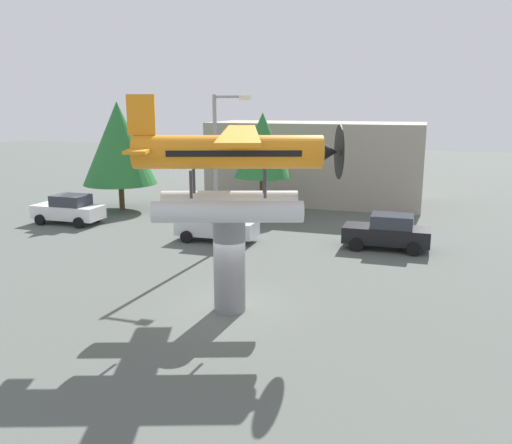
{
  "coord_description": "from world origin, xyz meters",
  "views": [
    {
      "loc": [
        6.19,
        -16.38,
        7.07
      ],
      "look_at": [
        0.0,
        3.0,
        2.53
      ],
      "focal_mm": 37.24,
      "sensor_mm": 36.0,
      "label": 1
    }
  ],
  "objects_px": {
    "car_near_white": "(69,209)",
    "streetlight_primary": "(219,163)",
    "floatplane_monument": "(232,167)",
    "tree_east": "(263,145)",
    "display_pedestal": "(229,264)",
    "car_mid_silver": "(218,225)",
    "car_far_black": "(388,232)",
    "tree_west": "(119,143)",
    "storefront_building": "(316,162)"
  },
  "relations": [
    {
      "from": "car_mid_silver",
      "to": "tree_east",
      "type": "distance_m",
      "value": 7.34
    },
    {
      "from": "storefront_building",
      "to": "tree_west",
      "type": "distance_m",
      "value": 14.05
    },
    {
      "from": "car_near_white",
      "to": "tree_east",
      "type": "xyz_separation_m",
      "value": [
        10.58,
        5.21,
        3.68
      ]
    },
    {
      "from": "display_pedestal",
      "to": "streetlight_primary",
      "type": "relative_size",
      "value": 0.45
    },
    {
      "from": "tree_west",
      "to": "tree_east",
      "type": "height_order",
      "value": "tree_west"
    },
    {
      "from": "car_mid_silver",
      "to": "tree_west",
      "type": "xyz_separation_m",
      "value": [
        -9.41,
        5.92,
        3.62
      ]
    },
    {
      "from": "streetlight_primary",
      "to": "storefront_building",
      "type": "bearing_deg",
      "value": 84.11
    },
    {
      "from": "storefront_building",
      "to": "floatplane_monument",
      "type": "bearing_deg",
      "value": -85.92
    },
    {
      "from": "car_mid_silver",
      "to": "tree_west",
      "type": "bearing_deg",
      "value": -32.15
    },
    {
      "from": "tree_east",
      "to": "car_far_black",
      "type": "bearing_deg",
      "value": -33.08
    },
    {
      "from": "car_mid_silver",
      "to": "tree_west",
      "type": "relative_size",
      "value": 0.58
    },
    {
      "from": "display_pedestal",
      "to": "streetlight_primary",
      "type": "bearing_deg",
      "value": 113.93
    },
    {
      "from": "car_mid_silver",
      "to": "tree_east",
      "type": "xyz_separation_m",
      "value": [
        0.49,
        6.34,
        3.68
      ]
    },
    {
      "from": "display_pedestal",
      "to": "tree_east",
      "type": "height_order",
      "value": "tree_east"
    },
    {
      "from": "floatplane_monument",
      "to": "car_far_black",
      "type": "height_order",
      "value": "floatplane_monument"
    },
    {
      "from": "floatplane_monument",
      "to": "car_near_white",
      "type": "xyz_separation_m",
      "value": [
        -14.17,
        9.93,
        -4.16
      ]
    },
    {
      "from": "car_near_white",
      "to": "car_far_black",
      "type": "xyz_separation_m",
      "value": [
        18.69,
        -0.07,
        0.0
      ]
    },
    {
      "from": "car_mid_silver",
      "to": "storefront_building",
      "type": "xyz_separation_m",
      "value": [
        2.52,
        13.16,
        2.0
      ]
    },
    {
      "from": "display_pedestal",
      "to": "floatplane_monument",
      "type": "xyz_separation_m",
      "value": [
        0.12,
        0.04,
        3.35
      ]
    },
    {
      "from": "floatplane_monument",
      "to": "car_far_black",
      "type": "bearing_deg",
      "value": 46.69
    },
    {
      "from": "floatplane_monument",
      "to": "car_mid_silver",
      "type": "xyz_separation_m",
      "value": [
        -4.08,
        8.8,
        -4.16
      ]
    },
    {
      "from": "car_near_white",
      "to": "streetlight_primary",
      "type": "bearing_deg",
      "value": 163.9
    },
    {
      "from": "car_far_black",
      "to": "streetlight_primary",
      "type": "distance_m",
      "value": 8.97
    },
    {
      "from": "car_far_black",
      "to": "tree_west",
      "type": "relative_size",
      "value": 0.58
    },
    {
      "from": "car_mid_silver",
      "to": "streetlight_primary",
      "type": "xyz_separation_m",
      "value": [
        0.95,
        -2.06,
        3.49
      ]
    },
    {
      "from": "floatplane_monument",
      "to": "streetlight_primary",
      "type": "bearing_deg",
      "value": 96.25
    },
    {
      "from": "car_far_black",
      "to": "display_pedestal",
      "type": "bearing_deg",
      "value": 64.87
    },
    {
      "from": "display_pedestal",
      "to": "car_far_black",
      "type": "xyz_separation_m",
      "value": [
        4.64,
        9.9,
        -0.8
      ]
    },
    {
      "from": "streetlight_primary",
      "to": "storefront_building",
      "type": "distance_m",
      "value": 15.37
    },
    {
      "from": "floatplane_monument",
      "to": "car_mid_silver",
      "type": "relative_size",
      "value": 2.43
    },
    {
      "from": "floatplane_monument",
      "to": "tree_east",
      "type": "bearing_deg",
      "value": 84.65
    },
    {
      "from": "display_pedestal",
      "to": "tree_west",
      "type": "relative_size",
      "value": 0.47
    },
    {
      "from": "car_near_white",
      "to": "tree_west",
      "type": "distance_m",
      "value": 6.04
    },
    {
      "from": "streetlight_primary",
      "to": "tree_east",
      "type": "relative_size",
      "value": 1.14
    },
    {
      "from": "streetlight_primary",
      "to": "car_near_white",
      "type": "bearing_deg",
      "value": 163.9
    },
    {
      "from": "tree_west",
      "to": "streetlight_primary",
      "type": "bearing_deg",
      "value": -37.58
    },
    {
      "from": "car_near_white",
      "to": "streetlight_primary",
      "type": "relative_size",
      "value": 0.56
    },
    {
      "from": "car_near_white",
      "to": "streetlight_primary",
      "type": "xyz_separation_m",
      "value": [
        11.04,
        -3.18,
        3.49
      ]
    },
    {
      "from": "floatplane_monument",
      "to": "storefront_building",
      "type": "distance_m",
      "value": 22.12
    },
    {
      "from": "display_pedestal",
      "to": "tree_east",
      "type": "xyz_separation_m",
      "value": [
        -3.46,
        15.17,
        2.87
      ]
    },
    {
      "from": "car_mid_silver",
      "to": "streetlight_primary",
      "type": "relative_size",
      "value": 0.56
    },
    {
      "from": "tree_east",
      "to": "display_pedestal",
      "type": "bearing_deg",
      "value": -77.14
    },
    {
      "from": "tree_east",
      "to": "storefront_building",
      "type": "bearing_deg",
      "value": 73.5
    },
    {
      "from": "display_pedestal",
      "to": "floatplane_monument",
      "type": "bearing_deg",
      "value": 18.68
    },
    {
      "from": "car_mid_silver",
      "to": "car_far_black",
      "type": "xyz_separation_m",
      "value": [
        8.6,
        1.06,
        0.0
      ]
    },
    {
      "from": "car_near_white",
      "to": "tree_west",
      "type": "xyz_separation_m",
      "value": [
        0.68,
        4.79,
        3.62
      ]
    },
    {
      "from": "car_far_black",
      "to": "tree_east",
      "type": "height_order",
      "value": "tree_east"
    },
    {
      "from": "car_mid_silver",
      "to": "tree_east",
      "type": "bearing_deg",
      "value": -94.45
    },
    {
      "from": "floatplane_monument",
      "to": "storefront_building",
      "type": "height_order",
      "value": "floatplane_monument"
    },
    {
      "from": "display_pedestal",
      "to": "tree_west",
      "type": "bearing_deg",
      "value": 132.18
    }
  ]
}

